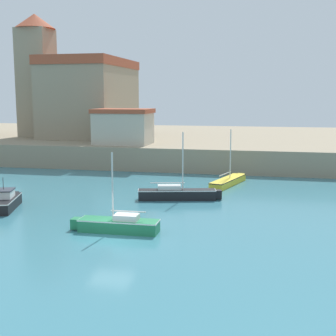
% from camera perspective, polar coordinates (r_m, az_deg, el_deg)
% --- Properties ---
extents(ground_plane, '(200.00, 200.00, 0.00)m').
position_cam_1_polar(ground_plane, '(27.79, -7.01, -8.56)').
color(ground_plane, teal).
extents(quay_seawall, '(120.00, 40.00, 2.63)m').
position_cam_1_polar(quay_seawall, '(69.80, 4.94, 3.02)').
color(quay_seawall, gray).
rests_on(quay_seawall, ground).
extents(sailboat_black_1, '(6.72, 2.60, 5.45)m').
position_cam_1_polar(sailboat_black_1, '(37.60, 1.19, -3.13)').
color(sailboat_black_1, black).
rests_on(sailboat_black_1, ground).
extents(sailboat_green_2, '(5.53, 1.40, 4.91)m').
position_cam_1_polar(sailboat_green_2, '(29.01, -6.17, -6.83)').
color(sailboat_green_2, '#237A4C').
rests_on(sailboat_green_2, ground).
extents(sailboat_yellow_3, '(2.99, 6.86, 5.18)m').
position_cam_1_polar(sailboat_yellow_3, '(44.32, 7.39, -1.57)').
color(sailboat_yellow_3, yellow).
rests_on(sailboat_yellow_3, ground).
extents(motorboat_black_4, '(2.92, 5.22, 2.34)m').
position_cam_1_polar(motorboat_black_4, '(36.70, -19.36, -3.86)').
color(motorboat_black_4, black).
rests_on(motorboat_black_4, ground).
extents(church, '(14.64, 15.99, 16.71)m').
position_cam_1_polar(church, '(67.71, -10.46, 8.94)').
color(church, gray).
rests_on(church, quay_seawall).
extents(harbor_shed_near_wharf, '(6.66, 4.85, 4.15)m').
position_cam_1_polar(harbor_shed_near_wharf, '(55.47, -5.47, 5.08)').
color(harbor_shed_near_wharf, '#BCB29E').
rests_on(harbor_shed_near_wharf, quay_seawall).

